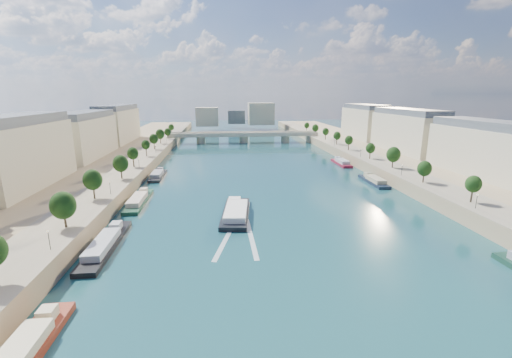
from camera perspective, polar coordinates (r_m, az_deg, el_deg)
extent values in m
plane|color=#0C2939|center=(143.88, 1.19, -0.49)|extent=(700.00, 700.00, 0.00)
cube|color=#9E8460|center=(152.34, -26.77, -0.23)|extent=(44.00, 520.00, 5.00)
cube|color=#9E8460|center=(167.97, 26.37, 1.02)|extent=(44.00, 520.00, 5.00)
cube|color=gray|center=(147.07, -21.42, 0.87)|extent=(14.00, 520.00, 0.10)
cube|color=gray|center=(159.98, 21.92, 1.82)|extent=(14.00, 520.00, 0.10)
cylinder|color=#382B1E|center=(93.24, -29.54, -6.07)|extent=(0.50, 0.50, 3.82)
ellipsoid|color=black|center=(92.19, -29.80, -3.96)|extent=(4.80, 4.80, 5.52)
cylinder|color=#382B1E|center=(114.54, -24.90, -2.04)|extent=(0.50, 0.50, 3.82)
ellipsoid|color=black|center=(113.69, -25.08, -0.30)|extent=(4.80, 4.80, 5.52)
cylinder|color=#382B1E|center=(136.74, -21.75, 0.71)|extent=(0.50, 0.50, 3.82)
ellipsoid|color=black|center=(136.03, -21.89, 2.18)|extent=(4.80, 4.80, 5.52)
cylinder|color=#382B1E|center=(159.47, -19.50, 2.68)|extent=(0.50, 0.50, 3.82)
ellipsoid|color=black|center=(158.85, -19.60, 3.95)|extent=(4.80, 4.80, 5.52)
cylinder|color=#382B1E|center=(182.51, -17.80, 4.16)|extent=(0.50, 0.50, 3.82)
ellipsoid|color=black|center=(181.98, -17.88, 5.27)|extent=(4.80, 4.80, 5.52)
cylinder|color=#382B1E|center=(205.78, -16.48, 5.30)|extent=(0.50, 0.50, 3.82)
ellipsoid|color=black|center=(205.30, -16.55, 6.29)|extent=(4.80, 4.80, 5.52)
cylinder|color=#382B1E|center=(229.20, -15.43, 6.21)|extent=(0.50, 0.50, 3.82)
ellipsoid|color=black|center=(228.77, -15.48, 7.10)|extent=(4.80, 4.80, 5.52)
cylinder|color=#382B1E|center=(252.73, -14.57, 6.94)|extent=(0.50, 0.50, 3.82)
ellipsoid|color=black|center=(252.34, -14.62, 7.75)|extent=(4.80, 4.80, 5.52)
cylinder|color=#382B1E|center=(276.33, -13.85, 7.55)|extent=(0.50, 0.50, 3.82)
ellipsoid|color=black|center=(275.98, -13.89, 8.29)|extent=(4.80, 4.80, 5.52)
cylinder|color=#382B1E|center=(117.76, 32.30, -2.52)|extent=(0.50, 0.50, 3.82)
ellipsoid|color=black|center=(116.92, 32.53, -0.83)|extent=(4.80, 4.80, 5.52)
cylinder|color=#382B1E|center=(136.66, 26.22, 0.25)|extent=(0.50, 0.50, 3.82)
ellipsoid|color=black|center=(135.94, 26.39, 1.72)|extent=(4.80, 4.80, 5.52)
cylinder|color=#382B1E|center=(156.97, 21.67, 2.32)|extent=(0.50, 0.50, 3.82)
ellipsoid|color=black|center=(156.34, 21.78, 3.61)|extent=(4.80, 4.80, 5.52)
cylinder|color=#382B1E|center=(178.19, 18.16, 3.91)|extent=(0.50, 0.50, 3.82)
ellipsoid|color=black|center=(177.64, 18.25, 5.05)|extent=(4.80, 4.80, 5.52)
cylinder|color=#382B1E|center=(200.05, 15.41, 5.14)|extent=(0.50, 0.50, 3.82)
ellipsoid|color=black|center=(199.56, 15.48, 6.16)|extent=(4.80, 4.80, 5.52)
cylinder|color=#382B1E|center=(222.35, 13.19, 6.11)|extent=(0.50, 0.50, 3.82)
ellipsoid|color=black|center=(221.91, 13.24, 7.03)|extent=(4.80, 4.80, 5.52)
cylinder|color=#382B1E|center=(244.97, 11.38, 6.91)|extent=(0.50, 0.50, 3.82)
ellipsoid|color=black|center=(244.57, 11.42, 7.74)|extent=(4.80, 4.80, 5.52)
cylinder|color=#382B1E|center=(267.83, 9.87, 7.56)|extent=(0.50, 0.50, 3.82)
ellipsoid|color=black|center=(267.46, 9.90, 8.32)|extent=(4.80, 4.80, 5.52)
cylinder|color=#382B1E|center=(290.87, 8.59, 8.10)|extent=(0.50, 0.50, 3.82)
ellipsoid|color=black|center=(290.53, 8.62, 8.81)|extent=(4.80, 4.80, 5.52)
cylinder|color=black|center=(82.01, -31.20, -8.83)|extent=(0.14, 0.14, 4.00)
sphere|color=#FFE5B2|center=(81.30, -31.39, -7.46)|extent=(0.36, 0.36, 0.36)
cylinder|color=black|center=(117.40, -23.14, -1.45)|extent=(0.14, 0.14, 4.00)
sphere|color=#FFE5B2|center=(116.90, -23.24, -0.46)|extent=(0.36, 0.36, 0.36)
cylinder|color=black|center=(155.05, -18.93, 2.46)|extent=(0.14, 0.14, 4.00)
sphere|color=#FFE5B2|center=(154.67, -18.99, 3.22)|extent=(0.36, 0.36, 0.36)
cylinder|color=black|center=(193.64, -16.37, 4.82)|extent=(0.14, 0.14, 4.00)
sphere|color=#FFE5B2|center=(193.34, -16.42, 5.43)|extent=(0.36, 0.36, 0.36)
cylinder|color=black|center=(232.71, -14.66, 6.39)|extent=(0.14, 0.14, 4.00)
sphere|color=#FFE5B2|center=(232.46, -14.69, 6.90)|extent=(0.36, 0.36, 0.36)
cylinder|color=black|center=(112.47, 32.85, -3.24)|extent=(0.14, 0.14, 4.00)
sphere|color=#FFE5B2|center=(111.94, 32.99, -2.21)|extent=(0.36, 0.36, 0.36)
cylinder|color=black|center=(144.59, 23.12, 1.29)|extent=(0.14, 0.14, 4.00)
sphere|color=#FFE5B2|center=(144.18, 23.20, 2.11)|extent=(0.36, 0.36, 0.36)
cylinder|color=black|center=(179.90, 17.05, 4.11)|extent=(0.14, 0.14, 4.00)
sphere|color=#FFE5B2|center=(179.57, 17.10, 4.77)|extent=(0.36, 0.36, 0.36)
cylinder|color=black|center=(216.84, 12.99, 5.96)|extent=(0.14, 0.14, 4.00)
sphere|color=#FFE5B2|center=(216.57, 13.02, 6.51)|extent=(0.36, 0.36, 0.36)
cylinder|color=black|center=(254.71, 10.11, 7.25)|extent=(0.14, 0.14, 4.00)
sphere|color=#FFE5B2|center=(254.48, 10.13, 7.72)|extent=(0.36, 0.36, 0.36)
cube|color=beige|center=(140.37, -34.69, 2.90)|extent=(16.00, 52.00, 20.00)
cube|color=#474C54|center=(139.11, -35.35, 7.58)|extent=(14.72, 50.44, 3.20)
cube|color=beige|center=(192.69, -26.61, 6.27)|extent=(16.00, 52.00, 20.00)
cube|color=#474C54|center=(191.78, -26.99, 9.70)|extent=(14.72, 50.44, 3.20)
cube|color=beige|center=(247.55, -22.00, 8.13)|extent=(16.00, 52.00, 20.00)
cube|color=#474C54|center=(246.84, -22.25, 10.80)|extent=(14.72, 50.44, 3.20)
cube|color=beige|center=(160.05, 34.01, 4.07)|extent=(16.00, 52.00, 20.00)
cube|color=#474C54|center=(158.95, 34.58, 8.18)|extent=(14.72, 50.44, 3.20)
cube|color=beige|center=(207.46, 23.86, 7.01)|extent=(16.00, 52.00, 20.00)
cube|color=#474C54|center=(206.61, 24.18, 10.19)|extent=(14.72, 50.44, 3.20)
cube|color=beige|center=(259.22, 17.56, 8.71)|extent=(16.00, 52.00, 20.00)
cube|color=#474C54|center=(258.54, 17.75, 11.27)|extent=(14.72, 50.44, 3.20)
cube|color=beige|center=(349.14, -8.13, 10.25)|extent=(22.00, 18.00, 18.00)
cube|color=beige|center=(361.27, 0.82, 10.82)|extent=(26.00, 20.00, 22.00)
cube|color=#474C54|center=(374.39, -3.32, 10.30)|extent=(18.00, 16.00, 14.00)
cube|color=#C1B79E|center=(260.10, -2.08, 7.41)|extent=(112.00, 11.00, 2.20)
cube|color=#C1B79E|center=(254.97, -2.01, 7.62)|extent=(112.00, 0.80, 0.90)
cube|color=#C1B79E|center=(264.89, -2.16, 7.86)|extent=(112.00, 0.80, 0.90)
cylinder|color=#C1B79E|center=(260.38, -9.16, 6.43)|extent=(6.40, 6.40, 5.00)
cylinder|color=#C1B79E|center=(260.55, -2.08, 6.60)|extent=(6.40, 6.40, 5.00)
cylinder|color=#C1B79E|center=(264.62, 4.90, 6.67)|extent=(6.40, 6.40, 5.00)
cube|color=#C1B79E|center=(262.26, -13.55, 6.27)|extent=(6.00, 12.00, 5.00)
cube|color=#C1B79E|center=(269.07, 9.12, 6.67)|extent=(6.00, 12.00, 5.00)
cube|color=black|center=(105.15, -3.40, -5.84)|extent=(10.57, 27.51, 1.92)
cube|color=white|center=(102.52, -3.36, -5.28)|extent=(8.17, 18.03, 1.72)
cube|color=white|center=(112.17, -3.60, -3.55)|extent=(4.16, 3.62, 1.80)
cube|color=silver|center=(89.40, -4.97, -9.78)|extent=(7.16, 25.58, 0.04)
cube|color=silver|center=(89.69, -0.82, -9.65)|extent=(1.51, 26.01, 0.04)
cube|color=maroon|center=(63.49, -33.81, -22.86)|extent=(5.00, 21.34, 1.80)
cube|color=beige|center=(61.35, -34.82, -22.44)|extent=(4.10, 11.74, 1.60)
cube|color=beige|center=(67.19, -31.43, -18.55)|extent=(2.50, 2.56, 1.80)
cube|color=black|center=(91.49, -23.69, -10.21)|extent=(5.00, 29.10, 1.80)
cube|color=#ABAFB8|center=(88.81, -24.25, -9.81)|extent=(4.10, 16.00, 1.60)
cube|color=#ABAFB8|center=(98.53, -22.29, -7.22)|extent=(2.50, 3.49, 1.80)
cube|color=#1C4730|center=(123.01, -18.91, -3.65)|extent=(5.00, 26.16, 1.80)
cube|color=beige|center=(120.57, -19.19, -3.18)|extent=(4.10, 14.39, 1.60)
cube|color=beige|center=(129.85, -18.23, -1.85)|extent=(2.50, 3.14, 1.80)
cube|color=#242426|center=(158.08, -16.02, 0.40)|extent=(5.00, 21.54, 1.80)
cube|color=gray|center=(156.05, -16.17, 0.85)|extent=(4.10, 11.85, 1.60)
cube|color=gray|center=(163.90, -15.69, 1.54)|extent=(2.50, 2.59, 1.80)
cube|color=#172132|center=(150.25, 19.00, -0.52)|extent=(5.00, 20.96, 1.80)
cube|color=#BAAF8B|center=(148.39, 19.32, -0.05)|extent=(4.10, 11.53, 1.60)
cube|color=#BAAF8B|center=(155.39, 18.10, 0.70)|extent=(2.50, 2.51, 1.80)
cube|color=maroon|center=(185.36, 14.03, 2.47)|extent=(5.00, 20.31, 1.80)
cube|color=#B1B5BE|center=(183.54, 14.23, 2.89)|extent=(4.10, 11.17, 1.60)
cube|color=#B1B5BE|center=(190.66, 13.45, 3.37)|extent=(2.50, 2.44, 1.80)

